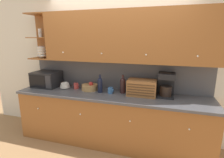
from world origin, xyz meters
TOP-DOWN VIEW (x-y plane):
  - ground_plane at (0.00, 0.00)m, footprint 24.00×24.00m
  - wall_back at (0.00, 0.03)m, footprint 5.66×0.06m
  - counter_unit at (0.00, -0.32)m, footprint 3.28×0.68m
  - backsplash_panel at (0.00, -0.01)m, footprint 3.26×0.01m
  - upper_cabinets at (0.16, -0.16)m, footprint 3.26×0.34m
  - microwave at (-1.32, -0.23)m, footprint 0.48×0.40m
  - bowl_stack_on_counter at (-0.91, -0.25)m, footprint 0.19×0.19m
  - mug at (-0.69, -0.22)m, footprint 0.10×0.08m
  - fruit_basket at (-0.43, -0.21)m, footprint 0.30×0.30m
  - wine_bottle at (-0.20, -0.29)m, footprint 0.08×0.08m
  - mug_blue_second at (-0.01, -0.29)m, footprint 0.10×0.08m
  - second_wine_bottle at (0.19, -0.21)m, footprint 0.09×0.09m
  - bread_box at (0.51, -0.25)m, footprint 0.46×0.28m
  - coffee_maker at (0.89, -0.19)m, footprint 0.25×0.25m

SIDE VIEW (x-z plane):
  - ground_plane at x=0.00m, z-range 0.00..0.00m
  - counter_unit at x=0.00m, z-range 0.00..0.90m
  - mug_blue_second at x=-0.01m, z-range 0.90..1.01m
  - fruit_basket at x=-0.43m, z-range 0.88..1.03m
  - mug at x=-0.69m, z-range 0.90..1.01m
  - bowl_stack_on_counter at x=-0.91m, z-range 0.90..1.02m
  - bread_box at x=0.51m, z-range 0.90..1.16m
  - wine_bottle at x=-0.20m, z-range 0.89..1.20m
  - microwave at x=-1.32m, z-range 0.90..1.19m
  - second_wine_bottle at x=0.19m, z-range 0.89..1.21m
  - coffee_maker at x=0.89m, z-range 0.90..1.29m
  - backsplash_panel at x=0.00m, z-range 0.90..1.43m
  - wall_back at x=0.00m, z-range 0.00..2.60m
  - upper_cabinets at x=0.16m, z-range 1.43..2.25m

